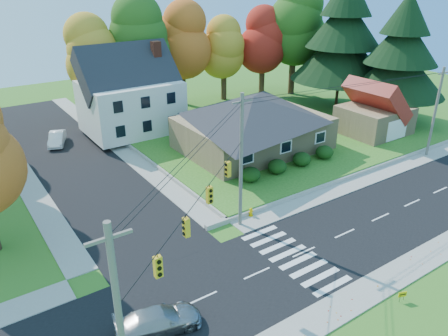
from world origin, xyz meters
The scene contains 23 objects.
ground centered at (0.00, 0.00, 0.00)m, with size 120.00×120.00×0.00m, color #3D7923.
road_main centered at (0.00, 0.00, 0.01)m, with size 90.00×8.00×0.02m, color black.
road_cross centered at (-8.00, 26.00, 0.01)m, with size 8.00×44.00×0.02m, color black.
sidewalk_north centered at (0.00, 5.00, 0.04)m, with size 90.00×2.00×0.08m, color #9C9A90.
sidewalk_south centered at (0.00, -5.00, 0.04)m, with size 90.00×2.00×0.08m, color #9C9A90.
lawn centered at (13.00, 21.00, 0.25)m, with size 30.00×30.00×0.50m, color #3D7923.
ranch_house centered at (8.00, 16.00, 3.27)m, with size 14.60×10.60×5.40m.
colonial_house centered at (0.04, 28.00, 4.58)m, with size 10.40×8.40×9.60m.
garage centered at (22.00, 11.99, 2.84)m, with size 7.30×6.30×4.60m.
hedge_row centered at (7.50, 9.80, 1.14)m, with size 10.70×1.70×1.27m.
traffic_infrastructure centered at (-0.15, 1.35, 5.15)m, with size 38.10×10.66×10.00m.
tree_lot_0 centered at (-2.00, 34.00, 8.31)m, with size 6.72×6.72×12.51m.
tree_lot_1 centered at (4.00, 33.00, 9.61)m, with size 7.84×7.84×14.60m.
tree_lot_2 centered at (10.00, 34.00, 8.96)m, with size 7.28×7.28×13.56m.
tree_lot_3 centered at (16.00, 33.00, 7.65)m, with size 6.16×6.16×11.47m.
tree_lot_4 centered at (22.00, 32.00, 8.31)m, with size 6.72×6.72×12.51m.
tree_lot_5 centered at (26.00, 30.00, 10.27)m, with size 8.40×8.40×15.64m.
conifer_east_a centered at (27.00, 22.00, 9.39)m, with size 12.80×12.80×16.96m.
conifer_east_b centered at (28.00, 14.00, 8.28)m, with size 11.20×11.20×14.84m.
silver_sedan centered at (-11.13, -0.82, 0.67)m, with size 1.83×4.50×1.30m, color #9D9D9D.
white_car centered at (-8.14, 29.52, 0.70)m, with size 1.44×4.14×1.37m, color silver.
fire_hydrant centered at (-0.11, 5.68, 0.36)m, with size 0.44×0.34×0.76m.
yard_sign centered at (1.27, -6.59, 0.46)m, with size 0.50×0.21×0.65m.
Camera 1 is at (-18.09, -17.02, 17.21)m, focal length 35.00 mm.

